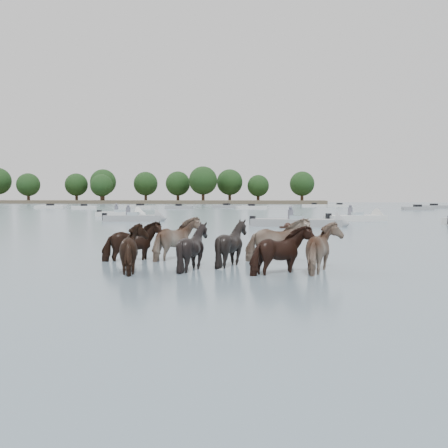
# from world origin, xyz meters

# --- Properties ---
(ground) EXTENTS (400.00, 400.00, 0.00)m
(ground) POSITION_xyz_m (0.00, 0.00, 0.00)
(ground) COLOR slate
(ground) RESTS_ON ground
(shoreline) EXTENTS (160.00, 30.00, 1.00)m
(shoreline) POSITION_xyz_m (-70.00, 150.00, 0.50)
(shoreline) COLOR #4C4233
(shoreline) RESTS_ON ground
(pony_herd) EXTENTS (7.31, 4.28, 1.56)m
(pony_herd) POSITION_xyz_m (0.90, -0.45, 0.49)
(pony_herd) COLOR black
(pony_herd) RESTS_ON ground
(swimming_pony) EXTENTS (0.72, 0.44, 0.44)m
(swimming_pony) POSITION_xyz_m (2.13, 17.16, 0.10)
(swimming_pony) COLOR black
(swimming_pony) RESTS_ON ground
(motorboat_a) EXTENTS (5.22, 2.52, 1.92)m
(motorboat_a) POSITION_xyz_m (-9.60, 24.62, 0.23)
(motorboat_a) COLOR gray
(motorboat_a) RESTS_ON ground
(motorboat_b) EXTENTS (6.57, 2.28, 1.92)m
(motorboat_b) POSITION_xyz_m (3.51, 19.06, 0.22)
(motorboat_b) COLOR gray
(motorboat_b) RESTS_ON ground
(motorboat_c) EXTENTS (5.47, 3.96, 1.92)m
(motorboat_c) POSITION_xyz_m (7.89, 27.61, 0.23)
(motorboat_c) COLOR silver
(motorboat_c) RESTS_ON ground
(motorboat_f) EXTENTS (5.39, 2.30, 1.92)m
(motorboat_f) POSITION_xyz_m (-13.81, 32.75, 0.23)
(motorboat_f) COLOR silver
(motorboat_f) RESTS_ON ground
(distant_flotilla) EXTENTS (108.46, 29.58, 0.93)m
(distant_flotilla) POSITION_xyz_m (0.74, 73.50, 0.26)
(distant_flotilla) COLOR gray
(distant_flotilla) RESTS_ON ground
(treeline) EXTENTS (152.89, 23.42, 12.40)m
(treeline) POSITION_xyz_m (-73.34, 150.98, 6.96)
(treeline) COLOR #382619
(treeline) RESTS_ON ground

